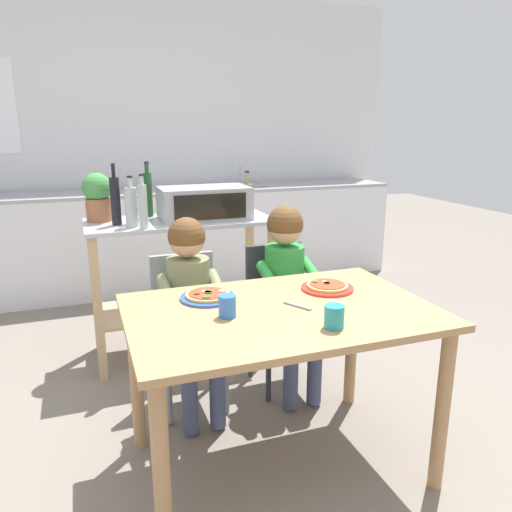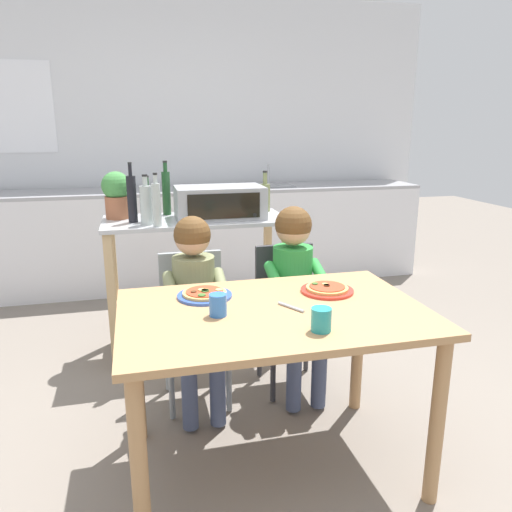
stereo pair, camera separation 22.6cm
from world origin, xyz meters
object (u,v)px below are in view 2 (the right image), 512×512
object	(u,v)px
kitchen_island_cart	(197,263)
pizza_plate_red_rimmed	(327,289)
serving_spoon	(291,307)
bottle_brown_beer	(265,196)
pizza_plate_blue_rimmed	(205,294)
drinking_cup_teal	(321,320)
bottle_squat_spirits	(156,204)
dining_table	(273,334)
child_in_green_shirt	(296,277)
toaster_oven	(219,202)
dining_chair_left	(194,316)
bottle_tall_green_wine	(166,192)
drinking_cup_blue	(218,305)
bottle_dark_olive_oil	(146,204)
child_in_olive_shirt	(195,291)
dining_chair_right	(288,306)
bottle_slim_sauce	(132,198)
bottle_clear_vinegar	(148,204)
potted_herb_plant	(116,193)

from	to	relation	value
kitchen_island_cart	pizza_plate_red_rimmed	size ratio (longest dim) A/B	4.88
serving_spoon	bottle_brown_beer	bearing A→B (deg)	79.20
pizza_plate_blue_rimmed	drinking_cup_teal	world-z (taller)	drinking_cup_teal
bottle_squat_spirits	dining_table	size ratio (longest dim) A/B	0.25
child_in_green_shirt	dining_table	bearing A→B (deg)	-116.34
toaster_oven	serving_spoon	world-z (taller)	toaster_oven
dining_chair_left	drinking_cup_teal	bearing A→B (deg)	-68.82
bottle_tall_green_wine	toaster_oven	bearing A→B (deg)	-33.71
dining_table	bottle_brown_beer	bearing A→B (deg)	76.41
bottle_tall_green_wine	drinking_cup_blue	xyz separation A→B (m)	(0.09, -1.49, -0.26)
pizza_plate_red_rimmed	kitchen_island_cart	bearing A→B (deg)	111.50
kitchen_island_cart	serving_spoon	xyz separation A→B (m)	(0.23, -1.31, 0.15)
bottle_dark_olive_oil	pizza_plate_red_rimmed	bearing A→B (deg)	-52.95
toaster_oven	pizza_plate_red_rimmed	distance (m)	1.18
dining_chair_left	drinking_cup_teal	size ratio (longest dim) A/B	9.12
bottle_squat_spirits	child_in_olive_shirt	xyz separation A→B (m)	(0.15, -0.52, -0.38)
bottle_tall_green_wine	dining_chair_right	bearing A→B (deg)	-50.89
dining_chair_right	serving_spoon	bearing A→B (deg)	-107.22
bottle_dark_olive_oil	bottle_slim_sauce	bearing A→B (deg)	130.97
bottle_slim_sauce	serving_spoon	distance (m)	1.44
child_in_olive_shirt	bottle_slim_sauce	bearing A→B (deg)	112.83
bottle_tall_green_wine	dining_chair_left	bearing A→B (deg)	-85.20
drinking_cup_teal	pizza_plate_blue_rimmed	bearing A→B (deg)	127.67
bottle_clear_vinegar	bottle_squat_spirits	distance (m)	0.19
bottle_clear_vinegar	drinking_cup_blue	bearing A→B (deg)	-80.57
bottle_dark_olive_oil	child_in_green_shirt	world-z (taller)	bottle_dark_olive_oil
child_in_olive_shirt	pizza_plate_blue_rimmed	size ratio (longest dim) A/B	4.24
dining_chair_right	child_in_green_shirt	xyz separation A→B (m)	(0.00, -0.12, 0.21)
bottle_squat_spirits	child_in_green_shirt	xyz separation A→B (m)	(0.70, -0.48, -0.36)
bottle_squat_spirits	bottle_dark_olive_oil	bearing A→B (deg)	127.24
dining_table	serving_spoon	distance (m)	0.14
kitchen_island_cart	bottle_squat_spirits	size ratio (longest dim) A/B	3.71
bottle_slim_sauce	toaster_oven	bearing A→B (deg)	1.44
potted_herb_plant	bottle_tall_green_wine	bearing A→B (deg)	11.55
bottle_brown_beer	potted_herb_plant	world-z (taller)	potted_herb_plant
bottle_slim_sauce	pizza_plate_red_rimmed	size ratio (longest dim) A/B	1.52
bottle_squat_spirits	drinking_cup_teal	size ratio (longest dim) A/B	3.55
bottle_brown_beer	bottle_dark_olive_oil	bearing A→B (deg)	-160.35
potted_herb_plant	bottle_slim_sauce	bearing A→B (deg)	-59.58
child_in_green_shirt	pizza_plate_red_rimmed	world-z (taller)	child_in_green_shirt
bottle_clear_vinegar	serving_spoon	distance (m)	1.41
dining_chair_right	child_in_olive_shirt	bearing A→B (deg)	-164.52
toaster_oven	serving_spoon	size ratio (longest dim) A/B	4.00
bottle_tall_green_wine	potted_herb_plant	xyz separation A→B (m)	(-0.32, -0.06, 0.01)
bottle_clear_vinegar	child_in_green_shirt	bearing A→B (deg)	-41.98
bottle_squat_spirits	drinking_cup_teal	bearing A→B (deg)	-68.95
child_in_olive_shirt	pizza_plate_blue_rimmed	distance (m)	0.36
bottle_tall_green_wine	serving_spoon	size ratio (longest dim) A/B	2.55
toaster_oven	child_in_green_shirt	world-z (taller)	toaster_oven
kitchen_island_cart	child_in_olive_shirt	size ratio (longest dim) A/B	1.14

